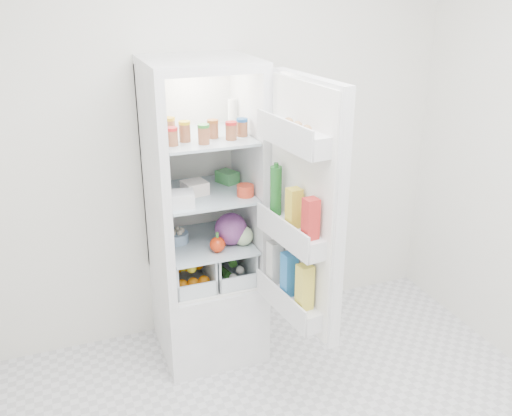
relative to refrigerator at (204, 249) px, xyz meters
name	(u,v)px	position (x,y,z in m)	size (l,w,h in m)	color
room_walls	(342,155)	(0.20, -1.25, 0.93)	(3.02, 3.02, 2.61)	silver
refrigerator	(204,249)	(0.00, 0.00, 0.00)	(0.60, 0.60, 1.80)	silver
shelf_low	(207,242)	(0.00, -0.06, 0.07)	(0.49, 0.53, 0.01)	#ACBFCA
shelf_mid	(205,193)	(0.00, -0.06, 0.38)	(0.49, 0.53, 0.01)	#ACBFCA
shelf_top	(203,137)	(0.00, -0.06, 0.71)	(0.49, 0.53, 0.01)	#ACBFCA
crisper_left	(187,265)	(-0.12, -0.06, -0.06)	(0.23, 0.46, 0.22)	silver
crisper_right	(227,258)	(0.12, -0.06, -0.06)	(0.23, 0.46, 0.22)	silver
condiment_jars	(203,132)	(-0.02, -0.14, 0.76)	(0.46, 0.32, 0.08)	#B21919
squeeze_bottle	(232,113)	(0.21, 0.07, 0.80)	(0.05, 0.05, 0.16)	white
tub_white	(182,199)	(-0.17, -0.23, 0.43)	(0.12, 0.12, 0.08)	silver
tub_cream	(195,188)	(-0.06, -0.07, 0.43)	(0.13, 0.13, 0.07)	silver
tin_red	(245,191)	(0.19, -0.21, 0.42)	(0.10, 0.10, 0.06)	red
tub_green	(227,177)	(0.17, 0.04, 0.43)	(0.09, 0.12, 0.07)	#45984F
red_cabbage	(231,229)	(0.12, -0.15, 0.18)	(0.19, 0.19, 0.19)	#471B50
bell_pepper	(218,245)	(0.02, -0.22, 0.13)	(0.09, 0.09, 0.09)	red
mushroom_bowl	(177,238)	(-0.17, -0.02, 0.11)	(0.13, 0.13, 0.06)	#90B1D6
salad_bag	(243,236)	(0.18, -0.19, 0.14)	(0.12, 0.12, 0.12)	#A9C392
citrus_pile	(188,271)	(-0.13, -0.10, -0.08)	(0.20, 0.31, 0.16)	orange
veg_pile	(228,265)	(0.13, -0.06, -0.10)	(0.16, 0.30, 0.10)	#20521B
fridge_door	(301,215)	(0.34, -0.64, 0.43)	(0.23, 0.60, 1.30)	silver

